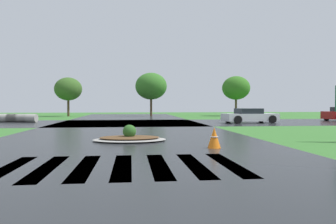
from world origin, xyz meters
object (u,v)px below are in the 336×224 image
Objects in this scene: drainage_pipe_stack at (17,118)px; traffic_cone at (214,138)px; car_blue_compact at (250,116)px; median_island at (129,138)px.

traffic_cone is (12.51, -18.15, 0.00)m from drainage_pipe_stack.
traffic_cone is at bearing -121.82° from car_blue_compact.
drainage_pipe_stack is (-9.56, 15.55, 0.22)m from median_island.
drainage_pipe_stack is 4.78× the size of traffic_cone.
median_island is at bearing -58.41° from drainage_pipe_stack.
car_blue_compact is (9.77, 12.39, 0.43)m from median_island.
traffic_cone reaches higher than drainage_pipe_stack.
car_blue_compact is 16.47m from traffic_cone.
car_blue_compact reaches higher than drainage_pipe_stack.
median_island is 4.19× the size of traffic_cone.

